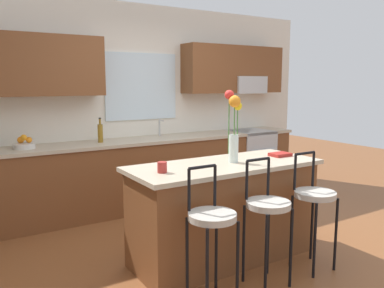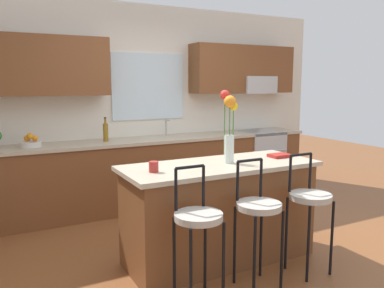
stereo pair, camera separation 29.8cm
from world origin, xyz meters
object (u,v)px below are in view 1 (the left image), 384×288
bar_stool_far (314,199)px  bar_stool_middle (267,210)px  kitchen_island (224,211)px  mug_ceramic (162,167)px  bar_stool_near (212,223)px  bottle_olive_oil (100,133)px  oven_range (250,160)px  flower_vase (234,123)px  fruit_bowl_oranges (24,144)px  cookbook (280,154)px

bar_stool_far → bar_stool_middle: bearing=180.0°
kitchen_island → mug_ceramic: size_ratio=20.22×
kitchen_island → bar_stool_near: bearing=-133.3°
mug_ceramic → bottle_olive_oil: (0.13, 1.89, 0.08)m
bar_stool_middle → bar_stool_far: size_ratio=1.00×
bar_stool_near → bottle_olive_oil: (0.01, 2.43, 0.41)m
bar_stool_near → bottle_olive_oil: bottle_olive_oil is taller
oven_range → flower_vase: flower_vase is taller
bar_stool_far → fruit_bowl_oranges: 3.15m
oven_range → bar_stool_middle: bearing=-127.5°
cookbook → bottle_olive_oil: bearing=123.5°
kitchen_island → fruit_bowl_oranges: bearing=127.5°
oven_range → mug_ceramic: size_ratio=10.22×
mug_ceramic → cookbook: mug_ceramic is taller
bar_stool_near → bar_stool_far: 1.10m
bar_stool_middle → fruit_bowl_oranges: size_ratio=4.34×
bar_stool_middle → oven_range: bearing=52.5°
bar_stool_middle → cookbook: (0.69, 0.58, 0.30)m
fruit_bowl_oranges → cookbook: bearing=-41.4°
flower_vase → fruit_bowl_oranges: flower_vase is taller
fruit_bowl_oranges → mug_ceramic: bearing=-68.3°
mug_ceramic → bottle_olive_oil: bearing=86.0°
flower_vase → mug_ceramic: flower_vase is taller
fruit_bowl_oranges → bottle_olive_oil: size_ratio=0.78×
bar_stool_near → oven_range: bearing=45.1°
bar_stool_far → mug_ceramic: bar_stool_far is taller
bar_stool_middle → cookbook: 0.95m
bar_stool_middle → mug_ceramic: (-0.67, 0.54, 0.33)m
bar_stool_far → mug_ceramic: size_ratio=11.58×
bar_stool_far → bar_stool_near: bearing=180.0°
bar_stool_middle → fruit_bowl_oranges: 2.84m
kitchen_island → cookbook: 0.84m
fruit_bowl_oranges → bar_stool_middle: bearing=-59.7°
bar_stool_near → fruit_bowl_oranges: (-0.87, 2.44, 0.33)m
bar_stool_far → fruit_bowl_oranges: fruit_bowl_oranges is taller
bar_stool_middle → cookbook: bar_stool_middle is taller
bar_stool_middle → bar_stool_far: same height
kitchen_island → bar_stool_far: (0.55, -0.58, 0.17)m
bottle_olive_oil → cookbook: bearing=-56.5°
mug_ceramic → flower_vase: bearing=2.0°
bar_stool_near → fruit_bowl_oranges: 2.61m
bar_stool_middle → bar_stool_far: bearing=0.0°
oven_range → bar_stool_middle: bar_stool_middle is taller
oven_range → fruit_bowl_oranges: (-3.27, 0.03, 0.51)m
fruit_bowl_oranges → bottle_olive_oil: bottle_olive_oil is taller
kitchen_island → fruit_bowl_oranges: size_ratio=7.58×
cookbook → fruit_bowl_oranges: (-2.11, 1.86, 0.03)m
bar_stool_middle → fruit_bowl_oranges: bearing=120.3°
bar_stool_far → cookbook: 0.67m
bar_stool_middle → flower_vase: 0.87m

